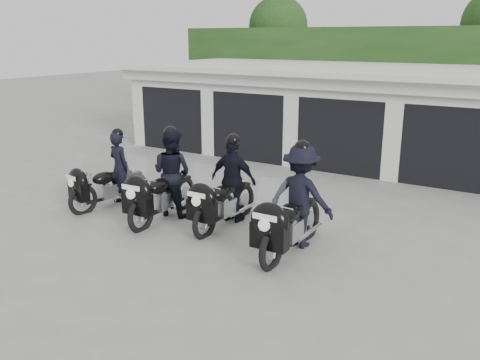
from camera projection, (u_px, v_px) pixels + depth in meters
The scene contains 7 objects.
ground at pixel (242, 231), 10.63m from camera, with size 80.00×80.00×0.00m, color gray.
garage_block at pixel (368, 115), 16.84m from camera, with size 16.40×6.80×2.96m.
background_vegetation at pixel (418, 66), 20.27m from camera, with size 20.00×3.90×5.80m.
police_bike_a at pixel (109, 176), 11.99m from camera, with size 0.93×2.17×1.91m.
police_bike_b at pixel (166, 179), 11.23m from camera, with size 0.99×2.42×2.10m.
police_bike_c at pixel (228, 186), 10.83m from camera, with size 1.10×2.31×2.02m.
police_bike_d at pixel (296, 203), 9.50m from camera, with size 1.30×2.47×2.15m.
Camera 1 is at (5.17, -8.48, 3.92)m, focal length 38.00 mm.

